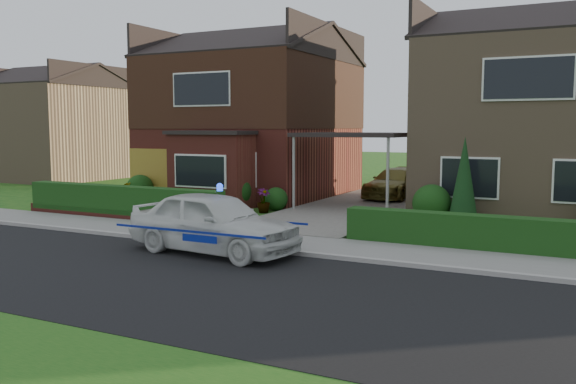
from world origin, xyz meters
The scene contains 23 objects.
ground centered at (0.00, 0.00, 0.00)m, with size 120.00×120.00×0.00m, color #174F15.
road centered at (0.00, 0.00, 0.00)m, with size 60.00×6.00×0.02m, color black.
kerb centered at (0.00, 3.05, 0.06)m, with size 60.00×0.16×0.12m, color #9E9993.
sidewalk centered at (0.00, 4.10, 0.05)m, with size 60.00×2.00×0.10m, color slate.
driveway centered at (0.00, 11.00, 0.06)m, with size 3.80×12.00×0.12m, color #666059.
house_left centered at (-5.78, 13.90, 3.81)m, with size 7.50×9.53×7.25m.
house_right centered at (5.80, 13.99, 3.66)m, with size 7.50×8.06×7.25m.
carport_link centered at (0.00, 10.95, 2.66)m, with size 3.80×3.00×2.77m.
garage_door centered at (-8.25, 9.96, 1.05)m, with size 2.20×0.10×2.10m, color olive.
dwarf_wall centered at (-5.80, 5.30, 0.18)m, with size 7.70×0.25×0.36m, color maroon.
hedge_left centered at (-5.80, 5.45, 0.00)m, with size 7.50×0.55×0.90m, color #153912.
hedge_right centered at (5.80, 5.35, 0.00)m, with size 7.50×0.55×0.80m, color #153912.
shrub_left_far centered at (-8.50, 9.50, 0.54)m, with size 1.08×1.08×1.08m, color #153912.
shrub_left_mid centered at (-4.00, 9.30, 0.66)m, with size 1.32×1.32×1.32m, color #153912.
shrub_left_near centered at (-2.40, 9.60, 0.42)m, with size 0.84×0.84×0.84m, color #153912.
shrub_right_near centered at (3.20, 9.40, 0.60)m, with size 1.20×1.20×1.20m, color #153912.
conifer_a centered at (4.20, 9.20, 1.30)m, with size 0.90×0.90×2.60m, color black.
neighbour_left centered at (-20.00, 16.00, 2.60)m, with size 6.50×7.00×5.20m, color #917459.
police_car centered at (-0.26, 2.40, 0.73)m, with size 3.96×4.48×1.63m.
driveway_car centered at (0.52, 14.50, 0.71)m, with size 1.65×4.06×1.18m, color brown.
potted_plant_a centered at (-8.45, 7.95, 0.34)m, with size 0.35×0.24×0.67m, color gray.
potted_plant_b centered at (-8.74, 9.00, 0.39)m, with size 0.43×0.35×0.79m, color gray.
potted_plant_c centered at (-2.50, 8.86, 0.42)m, with size 0.47×0.47×0.84m, color gray.
Camera 1 is at (7.67, -9.44, 2.98)m, focal length 38.00 mm.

